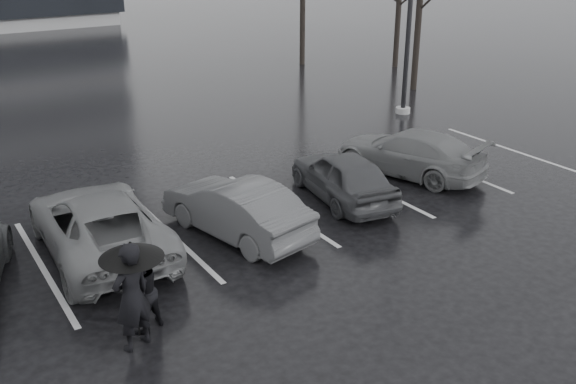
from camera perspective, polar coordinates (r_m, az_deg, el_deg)
The scene contains 9 objects.
ground at distance 13.55m, azimuth 2.60°, elevation -5.59°, with size 160.00×160.00×0.00m, color black.
car_main at distance 16.06m, azimuth 4.93°, elevation 1.45°, with size 1.49×3.70×1.26m, color black.
car_west_a at distance 14.19m, azimuth -4.65°, elevation -1.44°, with size 1.34×3.85×1.27m, color #2E2E30.
car_west_b at distance 13.92m, azimuth -16.46°, elevation -2.71°, with size 2.22×4.80×1.34m, color #4D4D50.
car_east at distance 18.04m, azimuth 10.73°, elevation 3.49°, with size 1.74×4.27×1.24m, color #4D4D50.
pedestrian_left at distance 10.61m, azimuth -13.72°, elevation -9.02°, with size 0.69×0.45×1.89m, color black.
pedestrian_right at distance 11.11m, azimuth -12.96°, elevation -8.61°, with size 0.73×0.56×1.49m, color black.
umbrella at distance 10.54m, azimuth -13.80°, elevation -5.08°, with size 1.05×1.05×1.77m.
stall_stripes at distance 15.10m, azimuth -5.36°, elevation -2.57°, with size 19.72×5.00×0.00m.
Camera 1 is at (-6.95, -9.73, 6.38)m, focal length 40.00 mm.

